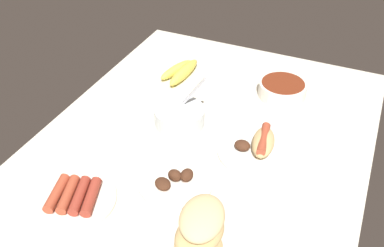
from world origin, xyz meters
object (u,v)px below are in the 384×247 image
at_px(plate_sausages, 75,198).
at_px(bowl_chili, 282,89).
at_px(bowl_coleslaw, 180,116).
at_px(bread_stack, 200,237).
at_px(plate_hotdog_assembled, 262,146).
at_px(banana_bunch, 181,71).
at_px(plate_grilled_meat, 176,180).

xyz_separation_m(plate_sausages, bowl_chili, (0.65, -0.34, 0.01)).
relative_size(bowl_coleslaw, bread_stack, 1.05).
bearing_deg(bowl_chili, plate_hotdog_assembled, -176.09).
distance_m(bowl_coleslaw, banana_bunch, 0.27).
relative_size(plate_grilled_meat, bowl_chili, 1.28).
bearing_deg(plate_sausages, banana_bunch, 1.12).
relative_size(bread_stack, bowl_chili, 0.96).
distance_m(plate_sausages, plate_hotdog_assembled, 0.51).
xyz_separation_m(bowl_coleslaw, bowl_chili, (0.27, -0.24, -0.00)).
bearing_deg(bowl_chili, plate_sausages, 152.56).
distance_m(plate_hotdog_assembled, bowl_chili, 0.29).
distance_m(bowl_coleslaw, plate_hotdog_assembled, 0.26).
height_order(banana_bunch, plate_hotdog_assembled, plate_hotdog_assembled).
bearing_deg(plate_grilled_meat, banana_bunch, 23.70).
distance_m(bowl_coleslaw, plate_grilled_meat, 0.25).
relative_size(bowl_coleslaw, bowl_chili, 1.01).
bearing_deg(plate_sausages, plate_grilled_meat, -51.29).
height_order(plate_sausages, plate_hotdog_assembled, plate_hotdog_assembled).
bearing_deg(plate_grilled_meat, plate_sausages, 128.71).
bearing_deg(bowl_chili, bread_stack, 179.98).
distance_m(bowl_coleslaw, bread_stack, 0.48).
height_order(plate_sausages, bowl_chili, bowl_chili).
relative_size(bread_stack, banana_bunch, 0.79).
bearing_deg(bowl_coleslaw, bowl_chili, -41.73).
bearing_deg(banana_bunch, plate_sausages, -178.88).
height_order(bread_stack, plate_sausages, bread_stack).
relative_size(bread_stack, plate_sausages, 0.73).
distance_m(bread_stack, plate_sausages, 0.34).
bearing_deg(plate_grilled_meat, bowl_chili, -16.08).
bearing_deg(bread_stack, plate_hotdog_assembled, -2.96).
bearing_deg(plate_grilled_meat, plate_hotdog_assembled, -38.43).
xyz_separation_m(bowl_coleslaw, plate_grilled_meat, (-0.23, -0.10, -0.02)).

